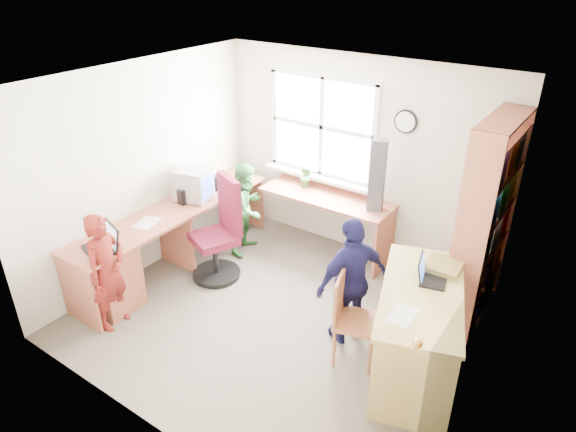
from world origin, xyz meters
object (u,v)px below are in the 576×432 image
object	(u,v)px
laptop_right	(429,275)
person_navy	(352,281)
l_desk	(162,251)
person_green	(247,208)
swivel_chair	(221,235)
bookshelf	(484,229)
right_desk	(419,313)
person_red	(107,272)
crt_monitor	(193,184)
cd_tower	(377,176)
laptop_left	(104,244)
potted_plant	(306,177)
wooden_chair	(350,315)

from	to	relation	value
laptop_right	person_navy	world-z (taller)	person_navy
laptop_right	person_navy	size ratio (longest dim) A/B	0.27
l_desk	person_green	size ratio (longest dim) A/B	2.56
swivel_chair	person_navy	distance (m)	1.75
bookshelf	swivel_chair	bearing A→B (deg)	-160.57
right_desk	person_green	world-z (taller)	person_green
right_desk	person_red	bearing A→B (deg)	-176.00
person_red	swivel_chair	bearing A→B (deg)	-22.49
crt_monitor	l_desk	bearing A→B (deg)	-90.76
bookshelf	cd_tower	distance (m)	1.30
person_green	person_navy	distance (m)	2.00
right_desk	bookshelf	bearing A→B (deg)	62.63
laptop_left	potted_plant	size ratio (longest dim) A/B	1.59
person_red	person_green	size ratio (longest dim) A/B	1.07
wooden_chair	person_green	size ratio (longest dim) A/B	0.76
wooden_chair	person_navy	xyz separation A→B (m)	(-0.13, 0.25, 0.17)
crt_monitor	person_navy	bearing A→B (deg)	-23.16
right_desk	laptop_left	distance (m)	3.07
person_red	laptop_right	bearing A→B (deg)	-73.15
l_desk	laptop_left	bearing A→B (deg)	-100.81
right_desk	wooden_chair	size ratio (longest dim) A/B	1.81
laptop_left	cd_tower	distance (m)	2.96
l_desk	bookshelf	distance (m)	3.35
laptop_right	person_navy	xyz separation A→B (m)	(-0.65, -0.16, -0.24)
right_desk	swivel_chair	xyz separation A→B (m)	(-2.42, 0.17, -0.09)
laptop_right	potted_plant	bearing A→B (deg)	45.42
potted_plant	person_navy	bearing A→B (deg)	-44.25
swivel_chair	cd_tower	world-z (taller)	cd_tower
right_desk	laptop_right	bearing A→B (deg)	79.90
laptop_left	laptop_right	xyz separation A→B (m)	(2.87, 1.19, 0.08)
wooden_chair	laptop_left	world-z (taller)	laptop_left
cd_tower	l_desk	bearing A→B (deg)	-151.17
laptop_left	person_navy	bearing A→B (deg)	43.22
laptop_left	potted_plant	bearing A→B (deg)	89.06
right_desk	swivel_chair	bearing A→B (deg)	157.47
bookshelf	person_green	distance (m)	2.75
right_desk	laptop_right	xyz separation A→B (m)	(-0.03, 0.20, 0.28)
laptop_left	person_green	distance (m)	1.83
swivel_chair	person_green	xyz separation A→B (m)	(-0.11, 0.62, 0.06)
swivel_chair	wooden_chair	distance (m)	1.91
laptop_right	cd_tower	distance (m)	1.58
laptop_left	potted_plant	world-z (taller)	potted_plant
wooden_chair	person_green	xyz separation A→B (m)	(-1.98, 1.00, 0.10)
l_desk	laptop_left	xyz separation A→B (m)	(-0.12, -0.61, 0.35)
right_desk	swivel_chair	world-z (taller)	swivel_chair
crt_monitor	swivel_chair	bearing A→B (deg)	-33.65
person_red	bookshelf	bearing A→B (deg)	-61.96
right_desk	person_red	distance (m)	2.95
person_navy	swivel_chair	bearing A→B (deg)	-69.47
swivel_chair	person_red	size ratio (longest dim) A/B	0.97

